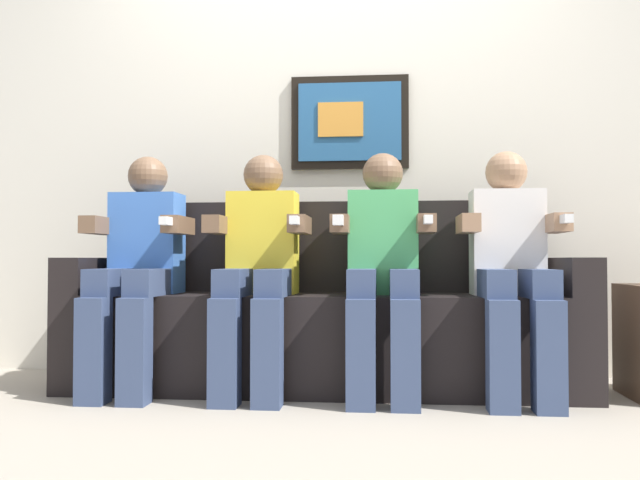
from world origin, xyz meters
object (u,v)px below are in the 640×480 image
Objects in this scene: person_leftmost at (138,261)px; person_right_center at (383,261)px; person_rightmost at (512,261)px; couch at (323,322)px; person_left_center at (259,261)px.

person_leftmost is 1.13m from person_right_center.
person_rightmost is (0.57, 0.00, -0.00)m from person_right_center.
couch is 0.44m from person_right_center.
person_left_center is at bearing 0.00° from person_leftmost.
couch is 0.92m from person_leftmost.
person_right_center is at bearing -30.76° from couch.
person_left_center is 0.57m from person_right_center.
person_left_center is at bearing 179.95° from person_right_center.
person_right_center is at bearing -0.02° from person_leftmost.
person_leftmost is 1.70m from person_rightmost.
person_leftmost and person_rightmost have the same top height.
couch is 2.18× the size of person_right_center.
person_right_center is (0.28, -0.17, 0.29)m from couch.
couch is 2.18× the size of person_leftmost.
person_leftmost is 0.57m from person_left_center.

